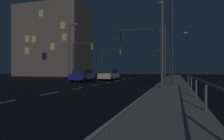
{
  "coord_description": "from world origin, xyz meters",
  "views": [
    {
      "loc": [
        7.66,
        -2.6,
        1.51
      ],
      "look_at": [
        -0.44,
        23.92,
        1.49
      ],
      "focal_mm": 33.72,
      "sensor_mm": 36.0,
      "label": 1
    }
  ],
  "objects_px": {
    "traffic_light_far_right": "(82,53)",
    "street_lamp_across_street": "(170,32)",
    "car": "(83,75)",
    "street_lamp_mid_block": "(70,47)",
    "car_oncoming": "(109,75)",
    "traffic_light_near_right": "(143,44)",
    "street_lamp_median": "(161,27)",
    "traffic_light_mid_right": "(162,58)",
    "traffic_light_mid_left": "(110,57)",
    "building_distant": "(53,41)",
    "street_lamp_far_end": "(175,51)"
  },
  "relations": [
    {
      "from": "street_lamp_median",
      "to": "building_distant",
      "type": "distance_m",
      "value": 40.73
    },
    {
      "from": "car",
      "to": "street_lamp_across_street",
      "type": "distance_m",
      "value": 12.06
    },
    {
      "from": "car_oncoming",
      "to": "street_lamp_mid_block",
      "type": "height_order",
      "value": "street_lamp_mid_block"
    },
    {
      "from": "street_lamp_median",
      "to": "building_distant",
      "type": "bearing_deg",
      "value": 133.53
    },
    {
      "from": "street_lamp_far_end",
      "to": "building_distant",
      "type": "distance_m",
      "value": 32.13
    },
    {
      "from": "car",
      "to": "street_lamp_mid_block",
      "type": "height_order",
      "value": "street_lamp_mid_block"
    },
    {
      "from": "street_lamp_median",
      "to": "street_lamp_far_end",
      "type": "xyz_separation_m",
      "value": [
        0.95,
        15.97,
        -0.37
      ]
    },
    {
      "from": "street_lamp_across_street",
      "to": "building_distant",
      "type": "distance_m",
      "value": 37.93
    },
    {
      "from": "building_distant",
      "to": "street_lamp_across_street",
      "type": "bearing_deg",
      "value": -41.04
    },
    {
      "from": "street_lamp_across_street",
      "to": "building_distant",
      "type": "relative_size",
      "value": 0.49
    },
    {
      "from": "street_lamp_across_street",
      "to": "street_lamp_far_end",
      "type": "distance_m",
      "value": 11.41
    },
    {
      "from": "traffic_light_mid_left",
      "to": "street_lamp_far_end",
      "type": "height_order",
      "value": "street_lamp_far_end"
    },
    {
      "from": "traffic_light_near_right",
      "to": "street_lamp_median",
      "type": "height_order",
      "value": "street_lamp_median"
    },
    {
      "from": "traffic_light_mid_right",
      "to": "traffic_light_mid_left",
      "type": "relative_size",
      "value": 0.92
    },
    {
      "from": "building_distant",
      "to": "street_lamp_mid_block",
      "type": "bearing_deg",
      "value": -51.54
    },
    {
      "from": "car_oncoming",
      "to": "car",
      "type": "bearing_deg",
      "value": -115.18
    },
    {
      "from": "traffic_light_mid_right",
      "to": "car",
      "type": "bearing_deg",
      "value": -116.18
    },
    {
      "from": "traffic_light_near_right",
      "to": "street_lamp_mid_block",
      "type": "xyz_separation_m",
      "value": [
        -11.71,
        8.28,
        0.97
      ]
    },
    {
      "from": "street_lamp_mid_block",
      "to": "building_distant",
      "type": "relative_size",
      "value": 0.47
    },
    {
      "from": "car",
      "to": "street_lamp_median",
      "type": "bearing_deg",
      "value": -39.46
    },
    {
      "from": "car",
      "to": "traffic_light_mid_right",
      "type": "height_order",
      "value": "traffic_light_mid_right"
    },
    {
      "from": "traffic_light_mid_right",
      "to": "street_lamp_far_end",
      "type": "bearing_deg",
      "value": -76.05
    },
    {
      "from": "traffic_light_near_right",
      "to": "traffic_light_mid_left",
      "type": "bearing_deg",
      "value": 115.08
    },
    {
      "from": "traffic_light_mid_right",
      "to": "traffic_light_near_right",
      "type": "height_order",
      "value": "traffic_light_mid_right"
    },
    {
      "from": "car_oncoming",
      "to": "street_lamp_median",
      "type": "height_order",
      "value": "street_lamp_median"
    },
    {
      "from": "street_lamp_mid_block",
      "to": "car",
      "type": "bearing_deg",
      "value": -40.56
    },
    {
      "from": "traffic_light_mid_left",
      "to": "building_distant",
      "type": "xyz_separation_m",
      "value": [
        -16.66,
        6.18,
        4.44
      ]
    },
    {
      "from": "traffic_light_mid_left",
      "to": "building_distant",
      "type": "height_order",
      "value": "building_distant"
    },
    {
      "from": "car_oncoming",
      "to": "traffic_light_near_right",
      "type": "bearing_deg",
      "value": -57.17
    },
    {
      "from": "building_distant",
      "to": "street_lamp_far_end",
      "type": "bearing_deg",
      "value": -24.94
    },
    {
      "from": "street_lamp_far_end",
      "to": "building_distant",
      "type": "height_order",
      "value": "building_distant"
    },
    {
      "from": "street_lamp_mid_block",
      "to": "building_distant",
      "type": "bearing_deg",
      "value": 128.46
    },
    {
      "from": "traffic_light_near_right",
      "to": "street_lamp_far_end",
      "type": "distance_m",
      "value": 13.33
    },
    {
      "from": "car_oncoming",
      "to": "street_lamp_far_end",
      "type": "relative_size",
      "value": 0.65
    },
    {
      "from": "street_lamp_median",
      "to": "street_lamp_far_end",
      "type": "height_order",
      "value": "street_lamp_median"
    },
    {
      "from": "car_oncoming",
      "to": "street_lamp_mid_block",
      "type": "bearing_deg",
      "value": -165.12
    },
    {
      "from": "car_oncoming",
      "to": "traffic_light_mid_left",
      "type": "xyz_separation_m",
      "value": [
        -3.23,
        10.57,
        3.24
      ]
    },
    {
      "from": "traffic_light_near_right",
      "to": "street_lamp_far_end",
      "type": "bearing_deg",
      "value": 78.2
    },
    {
      "from": "car",
      "to": "street_lamp_median",
      "type": "xyz_separation_m",
      "value": [
        10.09,
        -8.3,
        3.85
      ]
    },
    {
      "from": "traffic_light_near_right",
      "to": "street_lamp_mid_block",
      "type": "height_order",
      "value": "street_lamp_mid_block"
    },
    {
      "from": "car",
      "to": "traffic_light_mid_left",
      "type": "height_order",
      "value": "traffic_light_mid_left"
    },
    {
      "from": "car_oncoming",
      "to": "building_distant",
      "type": "height_order",
      "value": "building_distant"
    },
    {
      "from": "traffic_light_far_right",
      "to": "street_lamp_far_end",
      "type": "bearing_deg",
      "value": 16.85
    },
    {
      "from": "street_lamp_median",
      "to": "street_lamp_mid_block",
      "type": "distance_m",
      "value": 17.53
    },
    {
      "from": "street_lamp_across_street",
      "to": "street_lamp_median",
      "type": "bearing_deg",
      "value": -97.01
    },
    {
      "from": "street_lamp_mid_block",
      "to": "traffic_light_far_right",
      "type": "bearing_deg",
      "value": 29.7
    },
    {
      "from": "traffic_light_far_right",
      "to": "street_lamp_across_street",
      "type": "height_order",
      "value": "street_lamp_across_street"
    },
    {
      "from": "car",
      "to": "traffic_light_mid_right",
      "type": "bearing_deg",
      "value": 63.82
    },
    {
      "from": "traffic_light_mid_right",
      "to": "traffic_light_near_right",
      "type": "distance_m",
      "value": 22.87
    },
    {
      "from": "traffic_light_far_right",
      "to": "traffic_light_mid_right",
      "type": "bearing_deg",
      "value": 52.55
    }
  ]
}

